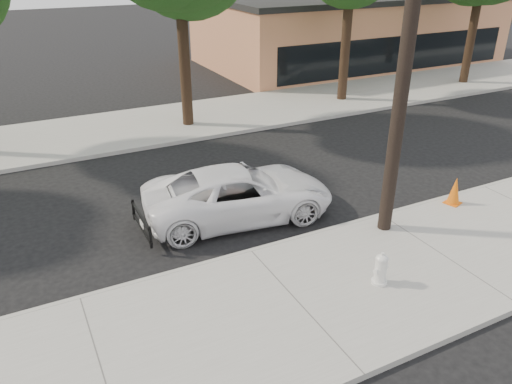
# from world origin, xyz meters

# --- Properties ---
(ground) EXTENTS (120.00, 120.00, 0.00)m
(ground) POSITION_xyz_m (0.00, 0.00, 0.00)
(ground) COLOR black
(ground) RESTS_ON ground
(near_sidewalk) EXTENTS (90.00, 4.40, 0.15)m
(near_sidewalk) POSITION_xyz_m (0.00, -4.30, 0.07)
(near_sidewalk) COLOR gray
(near_sidewalk) RESTS_ON ground
(far_sidewalk) EXTENTS (90.00, 5.00, 0.15)m
(far_sidewalk) POSITION_xyz_m (0.00, 8.50, 0.07)
(far_sidewalk) COLOR gray
(far_sidewalk) RESTS_ON ground
(curb_near) EXTENTS (90.00, 0.12, 0.16)m
(curb_near) POSITION_xyz_m (0.00, -2.10, 0.07)
(curb_near) COLOR #9E9B93
(curb_near) RESTS_ON ground
(building_main) EXTENTS (18.00, 10.00, 4.00)m
(building_main) POSITION_xyz_m (16.00, 16.00, 2.00)
(building_main) COLOR #C87A53
(building_main) RESTS_ON ground
(utility_pole) EXTENTS (1.40, 0.34, 9.00)m
(utility_pole) POSITION_xyz_m (3.60, -2.70, 4.70)
(utility_pole) COLOR black
(utility_pole) RESTS_ON near_sidewalk
(police_cruiser) EXTENTS (5.44, 3.06, 1.44)m
(police_cruiser) POSITION_xyz_m (0.59, -0.20, 0.72)
(police_cruiser) COLOR white
(police_cruiser) RESTS_ON ground
(fire_hydrant) EXTENTS (0.39, 0.35, 0.72)m
(fire_hydrant) POSITION_xyz_m (1.91, -4.55, 0.50)
(fire_hydrant) COLOR silver
(fire_hydrant) RESTS_ON near_sidewalk
(traffic_cone) EXTENTS (0.51, 0.51, 0.80)m
(traffic_cone) POSITION_xyz_m (6.26, -2.50, 0.54)
(traffic_cone) COLOR orange
(traffic_cone) RESTS_ON near_sidewalk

